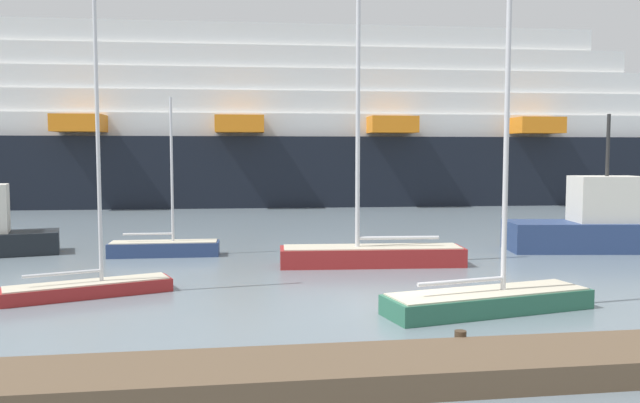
{
  "coord_description": "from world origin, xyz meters",
  "views": [
    {
      "loc": [
        -4.62,
        -16.23,
        4.2
      ],
      "look_at": [
        0.0,
        15.78,
        1.72
      ],
      "focal_mm": 35.56,
      "sensor_mm": 36.0,
      "label": 1
    }
  ],
  "objects_px": {
    "channel_buoy_0": "(605,229)",
    "cruise_ship": "(171,129)",
    "sailboat_0": "(371,251)",
    "sailboat_2": "(89,282)",
    "sailboat_1": "(164,247)",
    "fishing_boat_1": "(599,225)",
    "sailboat_3": "(489,295)"
  },
  "relations": [
    {
      "from": "sailboat_0",
      "to": "sailboat_1",
      "type": "relative_size",
      "value": 1.67
    },
    {
      "from": "cruise_ship",
      "to": "sailboat_0",
      "type": "bearing_deg",
      "value": -70.72
    },
    {
      "from": "sailboat_0",
      "to": "cruise_ship",
      "type": "bearing_deg",
      "value": -68.48
    },
    {
      "from": "sailboat_3",
      "to": "cruise_ship",
      "type": "relative_size",
      "value": 0.09
    },
    {
      "from": "sailboat_2",
      "to": "sailboat_3",
      "type": "height_order",
      "value": "sailboat_3"
    },
    {
      "from": "sailboat_2",
      "to": "fishing_boat_1",
      "type": "xyz_separation_m",
      "value": [
        19.88,
        5.93,
        0.69
      ]
    },
    {
      "from": "sailboat_3",
      "to": "sailboat_1",
      "type": "bearing_deg",
      "value": 119.91
    },
    {
      "from": "sailboat_1",
      "to": "fishing_boat_1",
      "type": "bearing_deg",
      "value": -2.18
    },
    {
      "from": "sailboat_2",
      "to": "channel_buoy_0",
      "type": "relative_size",
      "value": 7.49
    },
    {
      "from": "sailboat_1",
      "to": "sailboat_2",
      "type": "distance_m",
      "value": 7.3
    },
    {
      "from": "channel_buoy_0",
      "to": "sailboat_0",
      "type": "bearing_deg",
      "value": -152.36
    },
    {
      "from": "sailboat_0",
      "to": "sailboat_2",
      "type": "xyz_separation_m",
      "value": [
        -9.37,
        -3.78,
        -0.12
      ]
    },
    {
      "from": "sailboat_0",
      "to": "fishing_boat_1",
      "type": "bearing_deg",
      "value": -164.13
    },
    {
      "from": "cruise_ship",
      "to": "channel_buoy_0",
      "type": "bearing_deg",
      "value": -44.02
    },
    {
      "from": "sailboat_2",
      "to": "fishing_boat_1",
      "type": "distance_m",
      "value": 20.76
    },
    {
      "from": "channel_buoy_0",
      "to": "sailboat_2",
      "type": "bearing_deg",
      "value": -154.56
    },
    {
      "from": "sailboat_0",
      "to": "sailboat_1",
      "type": "bearing_deg",
      "value": -18.77
    },
    {
      "from": "channel_buoy_0",
      "to": "cruise_ship",
      "type": "bearing_deg",
      "value": 133.9
    },
    {
      "from": "fishing_boat_1",
      "to": "channel_buoy_0",
      "type": "bearing_deg",
      "value": 63.41
    },
    {
      "from": "sailboat_0",
      "to": "channel_buoy_0",
      "type": "relative_size",
      "value": 8.95
    },
    {
      "from": "channel_buoy_0",
      "to": "cruise_ship",
      "type": "distance_m",
      "value": 35.42
    },
    {
      "from": "sailboat_0",
      "to": "fishing_boat_1",
      "type": "relative_size",
      "value": 1.38
    },
    {
      "from": "sailboat_3",
      "to": "fishing_boat_1",
      "type": "height_order",
      "value": "sailboat_3"
    },
    {
      "from": "sailboat_2",
      "to": "cruise_ship",
      "type": "height_order",
      "value": "cruise_ship"
    },
    {
      "from": "sailboat_0",
      "to": "sailboat_3",
      "type": "distance_m",
      "value": 7.36
    },
    {
      "from": "sailboat_2",
      "to": "sailboat_1",
      "type": "bearing_deg",
      "value": 58.49
    },
    {
      "from": "sailboat_0",
      "to": "cruise_ship",
      "type": "relative_size",
      "value": 0.11
    },
    {
      "from": "sailboat_3",
      "to": "fishing_boat_1",
      "type": "distance_m",
      "value": 12.98
    },
    {
      "from": "sailboat_0",
      "to": "cruise_ship",
      "type": "height_order",
      "value": "cruise_ship"
    },
    {
      "from": "fishing_boat_1",
      "to": "channel_buoy_0",
      "type": "xyz_separation_m",
      "value": [
        3.62,
        5.25,
        -0.86
      ]
    },
    {
      "from": "fishing_boat_1",
      "to": "sailboat_3",
      "type": "bearing_deg",
      "value": -125.85
    },
    {
      "from": "sailboat_3",
      "to": "fishing_boat_1",
      "type": "bearing_deg",
      "value": 34.34
    }
  ]
}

